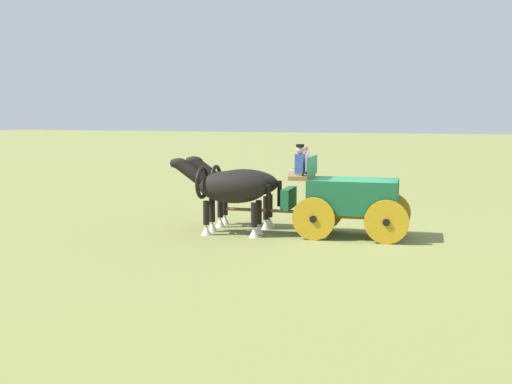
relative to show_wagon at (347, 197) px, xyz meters
The scene contains 4 objects.
ground_plane 1.17m from the show_wagon, behind, with size 220.00×220.00×0.00m, color olive.
show_wagon is the anchor object (origin of this frame).
draft_horse_near 3.49m from the show_wagon, 16.32° to the left, with size 3.14×1.16×2.24m.
draft_horse_off 3.50m from the show_wagon, ahead, with size 3.18×1.08×2.21m.
Camera 1 is at (-3.69, 17.46, 3.48)m, focal length 43.15 mm.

